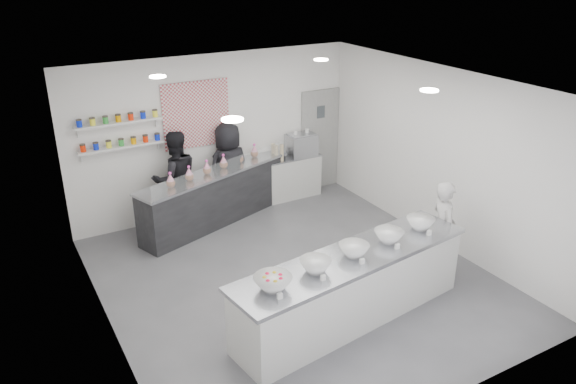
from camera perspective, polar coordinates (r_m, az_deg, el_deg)
The scene contains 26 objects.
floor at distance 8.72m, azimuth 0.84°, elevation -8.88°, with size 6.00×6.00×0.00m, color #515156.
ceiling at distance 7.57m, azimuth 0.97°, elevation 10.74°, with size 6.00×6.00×0.00m, color white.
back_wall at distance 10.57m, azimuth -7.42°, elevation 5.75°, with size 5.50×5.50×0.00m, color white.
left_wall at distance 7.16m, azimuth -18.47°, elevation -4.02°, with size 6.00×6.00×0.00m, color white.
right_wall at distance 9.63m, azimuth 15.17°, elevation 3.37°, with size 6.00×6.00×0.00m, color white.
back_door at distance 11.69m, azimuth 3.23°, elevation 5.31°, with size 0.88×0.04×2.10m, color gray.
pattern_panel at distance 10.30m, azimuth -9.30°, elevation 7.78°, with size 1.25×0.03×1.20m, color #B93B45.
jar_shelf_lower at distance 9.95m, azimuth -16.56°, elevation 4.47°, with size 1.45×0.22×0.04m, color silver.
jar_shelf_upper at distance 9.83m, azimuth -16.84°, elevation 6.78°, with size 1.45×0.22×0.04m, color silver.
preserve_jars at distance 9.85m, azimuth -16.72°, elevation 5.98°, with size 1.45×0.10×0.56m, color #FB2906, non-canonical shape.
downlight_0 at distance 6.09m, azimuth -5.67°, elevation 7.34°, with size 0.24×0.24×0.02m, color white.
downlight_1 at distance 7.63m, azimuth 14.16°, elevation 9.99°, with size 0.24×0.24×0.02m, color white.
downlight_2 at distance 8.47m, azimuth -13.10°, elevation 11.35°, with size 0.24×0.24×0.02m, color white.
downlight_3 at distance 9.64m, azimuth 3.37°, elevation 13.27°, with size 0.24×0.24×0.02m, color white.
prep_counter at distance 7.68m, azimuth 6.52°, elevation -9.63°, with size 3.60×0.82×0.98m, color beige.
back_bar at distance 10.38m, azimuth -7.22°, elevation -0.47°, with size 3.23×0.59×1.00m, color black.
sneeze_guard at distance 9.94m, azimuth -6.31°, elevation 2.46°, with size 3.18×0.01×0.27m, color white.
espresso_ledge at distance 11.38m, azimuth 0.50°, elevation 1.53°, with size 1.17×0.37×0.87m, color beige.
espresso_machine at distance 11.25m, azimuth 1.35°, elevation 4.80°, with size 0.57×0.39×0.44m, color #93969E.
cup_stacks at distance 11.01m, azimuth -1.08°, elevation 4.08°, with size 0.24×0.24×0.32m, color #D1AA92, non-canonical shape.
prep_bowls at distance 7.38m, azimuth 6.72°, elevation -5.89°, with size 3.01×0.51×0.16m, color white, non-canonical shape.
label_cards at distance 7.02m, azimuth 8.75°, elevation -8.12°, with size 2.66×0.04×0.07m, color white, non-canonical shape.
cookie_bags at distance 10.14m, azimuth -7.40°, elevation 2.82°, with size 2.15×0.15×0.27m, color pink, non-canonical shape.
woman_prep at distance 8.83m, azimuth 15.46°, elevation -3.65°, with size 0.56×0.37×1.54m, color #BAB7B4.
staff_left at distance 10.24m, azimuth -11.31°, elevation 1.29°, with size 0.87×0.67×1.78m, color black.
staff_right at distance 10.58m, azimuth -6.01°, elevation 2.32°, with size 0.87×0.56×1.77m, color black.
Camera 1 is at (-3.77, -6.36, 4.63)m, focal length 35.00 mm.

